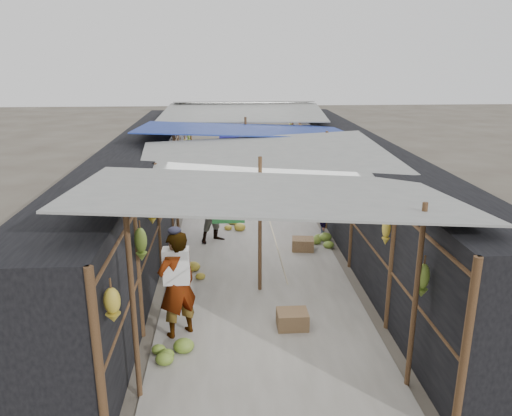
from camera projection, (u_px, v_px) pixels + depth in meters
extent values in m
plane|color=#6B6356|center=(276.00, 390.00, 6.70)|extent=(80.00, 80.00, 0.00)
cube|color=#9E998E|center=(250.00, 229.00, 12.90)|extent=(3.60, 16.00, 0.02)
cube|color=black|center=(142.00, 188.00, 12.40)|extent=(1.40, 15.00, 2.30)
cube|color=black|center=(355.00, 185.00, 12.73)|extent=(1.40, 15.00, 2.30)
cube|color=olive|center=(292.00, 320.00, 8.19)|extent=(0.51, 0.41, 0.30)
cube|color=olive|center=(303.00, 245.00, 11.47)|extent=(0.54, 0.45, 0.29)
cube|color=olive|center=(237.00, 175.00, 18.11)|extent=(0.48, 0.40, 0.29)
cylinder|color=black|center=(296.00, 189.00, 16.45)|extent=(0.55, 0.55, 0.17)
imported|color=silver|center=(177.00, 285.00, 7.78)|extent=(0.77, 0.72, 1.77)
imported|color=navy|center=(216.00, 211.00, 11.84)|extent=(0.94, 0.88, 1.54)
imported|color=#443E3B|center=(321.00, 219.00, 12.13)|extent=(0.41, 0.66, 0.99)
cylinder|color=brown|center=(133.00, 308.00, 6.21)|extent=(0.07, 0.07, 2.60)
cylinder|color=brown|center=(415.00, 299.00, 6.43)|extent=(0.07, 0.07, 2.60)
cylinder|color=brown|center=(260.00, 226.00, 9.18)|extent=(0.07, 0.07, 2.60)
cylinder|color=brown|center=(176.00, 187.00, 11.94)|extent=(0.07, 0.07, 2.60)
cylinder|color=brown|center=(325.00, 184.00, 12.16)|extent=(0.07, 0.07, 2.60)
cylinder|color=brown|center=(246.00, 161.00, 14.91)|extent=(0.07, 0.07, 2.60)
cylinder|color=brown|center=(191.00, 144.00, 17.66)|extent=(0.07, 0.07, 2.60)
cylinder|color=brown|center=(292.00, 143.00, 17.88)|extent=(0.07, 0.07, 2.60)
cube|color=gray|center=(270.00, 192.00, 6.92)|extent=(5.21, 3.19, 0.52)
cube|color=gray|center=(266.00, 157.00, 10.03)|extent=(5.23, 3.73, 0.50)
cube|color=#213497|center=(244.00, 129.00, 13.14)|extent=(5.40, 3.60, 0.41)
cube|color=gray|center=(243.00, 112.00, 16.26)|extent=(5.37, 3.66, 0.27)
cube|color=gray|center=(243.00, 102.00, 18.53)|extent=(5.00, 1.99, 0.24)
cylinder|color=brown|center=(168.00, 152.00, 12.18)|extent=(0.06, 15.00, 0.06)
cylinder|color=brown|center=(330.00, 150.00, 12.43)|extent=(0.06, 15.00, 0.06)
cylinder|color=gray|center=(250.00, 151.00, 12.30)|extent=(0.02, 15.00, 0.02)
cube|color=navy|center=(229.00, 139.00, 16.00)|extent=(0.65, 0.03, 0.60)
cube|color=silver|center=(267.00, 141.00, 15.48)|extent=(0.60, 0.03, 0.55)
cube|color=#277536|center=(228.00, 205.00, 9.09)|extent=(0.60, 0.03, 0.70)
cube|color=#1B4EAF|center=(241.00, 158.00, 13.07)|extent=(0.70, 0.03, 0.60)
cube|color=maroon|center=(291.00, 181.00, 10.60)|extent=(0.50, 0.03, 0.60)
ellipsoid|color=gold|center=(112.00, 305.00, 5.44)|extent=(0.19, 0.16, 0.42)
ellipsoid|color=olive|center=(141.00, 245.00, 7.32)|extent=(0.19, 0.16, 0.52)
ellipsoid|color=gold|center=(152.00, 213.00, 8.48)|extent=(0.15, 0.13, 0.41)
ellipsoid|color=gold|center=(165.00, 188.00, 10.34)|extent=(0.19, 0.16, 0.38)
ellipsoid|color=olive|center=(170.00, 171.00, 11.47)|extent=(0.19, 0.16, 0.49)
ellipsoid|color=olive|center=(176.00, 166.00, 12.93)|extent=(0.17, 0.15, 0.51)
ellipsoid|color=olive|center=(181.00, 150.00, 14.35)|extent=(0.17, 0.14, 0.51)
ellipsoid|color=gold|center=(185.00, 148.00, 15.85)|extent=(0.18, 0.15, 0.55)
ellipsoid|color=olive|center=(188.00, 135.00, 17.41)|extent=(0.15, 0.13, 0.58)
ellipsoid|color=gold|center=(191.00, 129.00, 18.92)|extent=(0.18, 0.15, 0.39)
ellipsoid|color=olive|center=(423.00, 281.00, 6.39)|extent=(0.17, 0.14, 0.47)
ellipsoid|color=gold|center=(386.00, 231.00, 7.80)|extent=(0.14, 0.12, 0.47)
ellipsoid|color=gold|center=(364.00, 201.00, 9.04)|extent=(0.17, 0.15, 0.42)
ellipsoid|color=olive|center=(343.00, 181.00, 10.56)|extent=(0.16, 0.14, 0.49)
ellipsoid|color=olive|center=(329.00, 167.00, 12.01)|extent=(0.15, 0.13, 0.42)
ellipsoid|color=olive|center=(322.00, 163.00, 12.89)|extent=(0.15, 0.13, 0.49)
ellipsoid|color=gold|center=(309.00, 145.00, 14.81)|extent=(0.14, 0.12, 0.46)
ellipsoid|color=olive|center=(303.00, 140.00, 15.97)|extent=(0.15, 0.13, 0.41)
ellipsoid|color=olive|center=(297.00, 136.00, 17.30)|extent=(0.19, 0.16, 0.35)
ellipsoid|color=olive|center=(290.00, 130.00, 18.90)|extent=(0.14, 0.12, 0.57)
ellipsoid|color=olive|center=(165.00, 348.00, 7.39)|extent=(0.64, 0.54, 0.32)
ellipsoid|color=olive|center=(291.00, 186.00, 16.58)|extent=(0.62, 0.53, 0.31)
ellipsoid|color=olive|center=(291.00, 210.00, 14.07)|extent=(0.58, 0.49, 0.29)
ellipsoid|color=gold|center=(187.00, 266.00, 10.24)|extent=(0.71, 0.61, 0.36)
ellipsoid|color=gold|center=(202.00, 205.00, 14.63)|extent=(0.49, 0.42, 0.25)
ellipsoid|color=gold|center=(238.00, 222.00, 12.95)|extent=(0.66, 0.56, 0.33)
ellipsoid|color=olive|center=(322.00, 238.00, 11.86)|extent=(0.65, 0.55, 0.33)
ellipsoid|color=olive|center=(199.00, 185.00, 16.70)|extent=(0.64, 0.55, 0.32)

